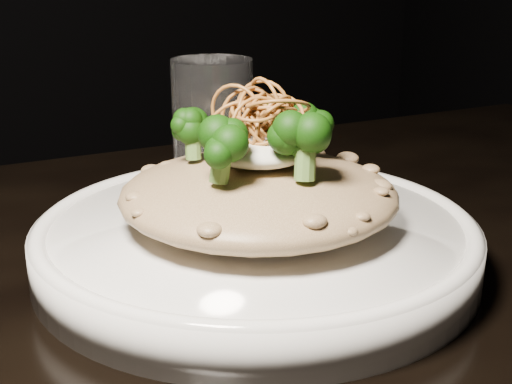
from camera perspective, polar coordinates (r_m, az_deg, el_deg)
plate at (r=0.51m, az=0.00°, el=-4.14°), size 0.31×0.31×0.03m
risotto at (r=0.50m, az=0.21°, el=-0.20°), size 0.19×0.19×0.04m
broccoli at (r=0.49m, az=0.07°, el=5.55°), size 0.15×0.15×0.06m
cheese at (r=0.49m, az=0.24°, el=3.43°), size 0.07×0.07×0.02m
shallots at (r=0.48m, az=0.25°, el=6.67°), size 0.06×0.06×0.04m
drinking_glass at (r=0.64m, az=-3.47°, el=4.93°), size 0.08×0.08×0.13m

